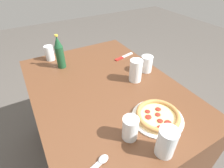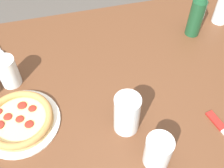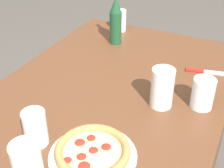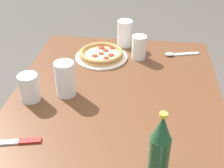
# 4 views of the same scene
# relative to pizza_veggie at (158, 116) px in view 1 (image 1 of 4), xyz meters

# --- Properties ---
(ground_plane) EXTENTS (8.00, 8.00, 0.00)m
(ground_plane) POSITION_rel_pizza_veggie_xyz_m (0.37, 0.11, -0.78)
(ground_plane) COLOR #4C4742
(table) EXTENTS (1.22, 0.87, 0.77)m
(table) POSITION_rel_pizza_veggie_xyz_m (0.37, 0.11, -0.40)
(table) COLOR #56331E
(table) RESTS_ON ground_plane
(pizza_veggie) EXTENTS (0.26, 0.26, 0.04)m
(pizza_veggie) POSITION_rel_pizza_veggie_xyz_m (0.00, 0.00, 0.00)
(pizza_veggie) COLOR silver
(pizza_veggie) RESTS_ON table
(glass_red_wine) EXTENTS (0.08, 0.08, 0.14)m
(glass_red_wine) POSITION_rel_pizza_veggie_xyz_m (-0.16, 0.10, 0.04)
(glass_red_wine) COLOR white
(glass_red_wine) RESTS_ON table
(glass_mango_juice) EXTENTS (0.07, 0.07, 0.11)m
(glass_mango_juice) POSITION_rel_pizza_veggie_xyz_m (0.89, 0.32, 0.03)
(glass_mango_juice) COLOR white
(glass_mango_juice) RESTS_ON table
(glass_cola) EXTENTS (0.07, 0.07, 0.12)m
(glass_cola) POSITION_rel_pizza_veggie_xyz_m (-0.02, 0.19, 0.04)
(glass_cola) COLOR white
(glass_cola) RESTS_ON table
(glass_iced_tea) EXTENTS (0.08, 0.08, 0.15)m
(glass_iced_tea) POSITION_rel_pizza_veggie_xyz_m (0.33, -0.10, 0.05)
(glass_iced_tea) COLOR white
(glass_iced_tea) RESTS_ON table
(glass_water) EXTENTS (0.08, 0.08, 0.11)m
(glass_water) POSITION_rel_pizza_veggie_xyz_m (0.39, -0.23, 0.03)
(glass_water) COLOR white
(glass_water) RESTS_ON table
(beer_bottle) EXTENTS (0.06, 0.06, 0.25)m
(beer_bottle) POSITION_rel_pizza_veggie_xyz_m (0.74, 0.27, 0.10)
(beer_bottle) COLOR #194728
(beer_bottle) RESTS_ON table
(knife) EXTENTS (0.06, 0.19, 0.01)m
(knife) POSITION_rel_pizza_veggie_xyz_m (0.64, -0.20, -0.02)
(knife) COLOR maroon
(knife) RESTS_ON table
(spoon) EXTENTS (0.07, 0.18, 0.02)m
(spoon) POSITION_rel_pizza_veggie_xyz_m (-0.07, 0.38, -0.01)
(spoon) COLOR silver
(spoon) RESTS_ON table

